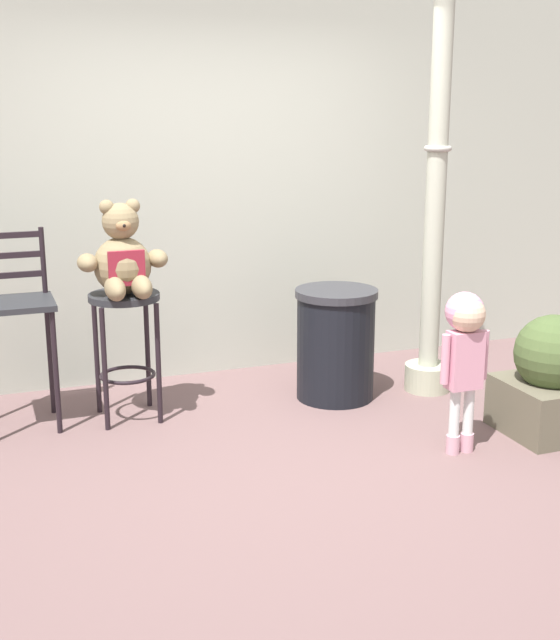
# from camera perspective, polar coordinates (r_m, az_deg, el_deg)

# --- Properties ---
(ground_plane) EXTENTS (24.00, 24.00, 0.00)m
(ground_plane) POSITION_cam_1_polar(r_m,az_deg,el_deg) (4.65, 0.95, -9.84)
(ground_plane) COLOR brown
(building_wall) EXTENTS (6.48, 0.30, 3.41)m
(building_wall) POSITION_cam_1_polar(r_m,az_deg,el_deg) (6.06, -5.71, 12.39)
(building_wall) COLOR #A9AC9D
(building_wall) RESTS_ON ground_plane
(bar_stool_with_teddy) EXTENTS (0.43, 0.43, 0.80)m
(bar_stool_with_teddy) POSITION_cam_1_polar(r_m,az_deg,el_deg) (5.23, -10.45, -0.57)
(bar_stool_with_teddy) COLOR #27282B
(bar_stool_with_teddy) RESTS_ON ground_plane
(teddy_bear) EXTENTS (0.54, 0.48, 0.57)m
(teddy_bear) POSITION_cam_1_polar(r_m,az_deg,el_deg) (5.11, -10.62, 4.02)
(teddy_bear) COLOR #83704F
(teddy_bear) RESTS_ON bar_stool_with_teddy
(child_walking) EXTENTS (0.29, 0.23, 0.92)m
(child_walking) POSITION_cam_1_polar(r_m,az_deg,el_deg) (4.71, 12.46, -1.18)
(child_walking) COLOR #CB95A5
(child_walking) RESTS_ON ground_plane
(trash_bin) EXTENTS (0.54, 0.54, 0.74)m
(trash_bin) POSITION_cam_1_polar(r_m,az_deg,el_deg) (5.57, 3.80, -1.61)
(trash_bin) COLOR black
(trash_bin) RESTS_ON ground_plane
(lamppost) EXTENTS (0.31, 0.31, 2.83)m
(lamppost) POSITION_cam_1_polar(r_m,az_deg,el_deg) (5.65, 10.43, 6.15)
(lamppost) COLOR #B0B295
(lamppost) RESTS_ON ground_plane
(bar_chair_empty) EXTENTS (0.43, 0.43, 1.19)m
(bar_chair_empty) POSITION_cam_1_polar(r_m,az_deg,el_deg) (5.24, -17.41, 0.38)
(bar_chair_empty) COLOR #27282B
(bar_chair_empty) RESTS_ON ground_plane
(planter_with_shrub) EXTENTS (0.54, 0.54, 0.72)m
(planter_with_shrub) POSITION_cam_1_polar(r_m,az_deg,el_deg) (5.24, 17.94, -3.88)
(planter_with_shrub) COLOR brown
(planter_with_shrub) RESTS_ON ground_plane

